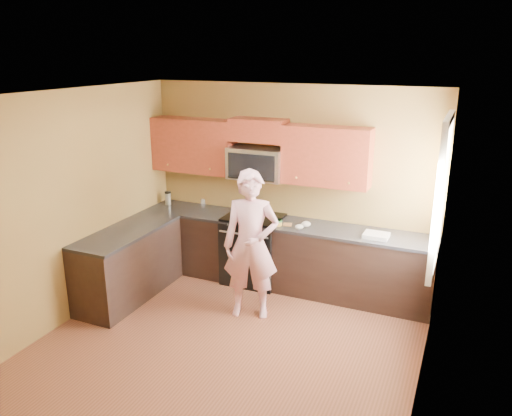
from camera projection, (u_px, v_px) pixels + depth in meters
The scene contains 25 objects.
floor at pixel (225, 347), 5.49m from camera, with size 4.00×4.00×0.00m, color brown.
ceiling at pixel (220, 95), 4.69m from camera, with size 4.00×4.00×0.00m, color white.
wall_back at pixel (290, 185), 6.84m from camera, with size 4.00×4.00×0.00m, color olive.
wall_front at pixel (85, 326), 3.34m from camera, with size 4.00×4.00×0.00m, color olive.
wall_left at pixel (70, 208), 5.86m from camera, with size 4.00×4.00×0.00m, color olive.
wall_right at pixel (430, 263), 4.33m from camera, with size 4.00×4.00×0.00m, color olive.
cabinet_back_run at pixel (281, 255), 6.85m from camera, with size 4.00×0.60×0.88m, color black.
cabinet_left_run at pixel (129, 265), 6.54m from camera, with size 0.60×1.60×0.88m, color black.
countertop_back at pixel (281, 223), 6.71m from camera, with size 4.00×0.62×0.04m, color black.
countertop_left at pixel (127, 232), 6.40m from camera, with size 0.62×1.60×0.04m, color black.
stove at pixel (254, 249), 6.97m from camera, with size 0.76×0.65×0.95m, color black, non-canonical shape.
microwave at pixel (257, 178), 6.79m from camera, with size 0.76×0.40×0.42m, color silver, non-canonical shape.
upper_cab_left at pixel (195, 171), 7.20m from camera, with size 1.22×0.33×0.75m, color maroon, non-canonical shape.
upper_cab_right at pixel (325, 185), 6.46m from camera, with size 1.12×0.33×0.75m, color maroon, non-canonical shape.
upper_cab_over_mw at pixel (258, 130), 6.63m from camera, with size 0.76×0.33×0.30m, color maroon.
window at pixel (442, 195), 5.30m from camera, with size 0.06×1.06×1.66m, color white, non-canonical shape.
woman at pixel (251, 245), 5.94m from camera, with size 0.66×0.43×1.81m, color pink.
frying_pan at pixel (243, 221), 6.62m from camera, with size 0.29×0.51×0.07m, color black, non-canonical shape.
butter_tub at pixel (277, 225), 6.57m from camera, with size 0.13×0.13×0.10m, color yellow, non-canonical shape.
toast_slice at pixel (288, 225), 6.57m from camera, with size 0.11×0.11×0.01m, color #B27F47.
napkin_a at pixel (299, 227), 6.42m from camera, with size 0.11×0.12×0.06m, color silver.
napkin_b at pixel (306, 224), 6.51m from camera, with size 0.12×0.13×0.07m, color silver.
dish_towel at pixel (376, 235), 6.13m from camera, with size 0.30×0.24×0.05m, color white.
travel_mug at pixel (168, 204), 7.46m from camera, with size 0.09×0.09×0.20m, color silver, non-canonical shape.
glass_b at pixel (203, 203), 7.31m from camera, with size 0.07×0.07×0.12m, color silver.
Camera 1 is at (2.22, -4.26, 3.09)m, focal length 35.31 mm.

